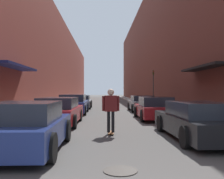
{
  "coord_description": "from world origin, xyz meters",
  "views": [
    {
      "loc": [
        -0.49,
        -1.58,
        1.63
      ],
      "look_at": [
        0.07,
        12.41,
        1.7
      ],
      "focal_mm": 40.0,
      "sensor_mm": 36.0,
      "label": 1
    }
  ],
  "objects_px": {
    "parked_car_left_0": "(26,127)",
    "parked_car_right_0": "(196,121)",
    "parked_car_left_1": "(59,112)",
    "manhole_cover": "(120,171)",
    "parked_car_left_2": "(74,104)",
    "traffic_light": "(153,84)",
    "parked_car_left_3": "(80,102)",
    "parked_car_right_1": "(155,108)",
    "skateboarder": "(111,106)",
    "parked_car_right_2": "(142,103)"
  },
  "relations": [
    {
      "from": "parked_car_left_0",
      "to": "parked_car_right_0",
      "type": "bearing_deg",
      "value": 16.33
    },
    {
      "from": "parked_car_left_1",
      "to": "manhole_cover",
      "type": "relative_size",
      "value": 6.58
    },
    {
      "from": "parked_car_left_2",
      "to": "traffic_light",
      "type": "height_order",
      "value": "traffic_light"
    },
    {
      "from": "parked_car_left_3",
      "to": "parked_car_right_1",
      "type": "height_order",
      "value": "parked_car_right_1"
    },
    {
      "from": "parked_car_left_2",
      "to": "parked_car_right_0",
      "type": "distance_m",
      "value": 10.94
    },
    {
      "from": "parked_car_left_2",
      "to": "parked_car_right_1",
      "type": "bearing_deg",
      "value": -36.81
    },
    {
      "from": "parked_car_left_0",
      "to": "parked_car_left_2",
      "type": "relative_size",
      "value": 0.88
    },
    {
      "from": "parked_car_left_0",
      "to": "parked_car_right_1",
      "type": "bearing_deg",
      "value": 55.48
    },
    {
      "from": "traffic_light",
      "to": "skateboarder",
      "type": "bearing_deg",
      "value": -106.83
    },
    {
      "from": "parked_car_right_2",
      "to": "traffic_light",
      "type": "xyz_separation_m",
      "value": [
        2.27,
        6.44,
        1.76
      ]
    },
    {
      "from": "parked_car_right_0",
      "to": "skateboarder",
      "type": "distance_m",
      "value": 3.05
    },
    {
      "from": "parked_car_left_2",
      "to": "parked_car_right_1",
      "type": "relative_size",
      "value": 1.09
    },
    {
      "from": "parked_car_left_2",
      "to": "parked_car_right_1",
      "type": "distance_m",
      "value": 6.33
    },
    {
      "from": "parked_car_left_0",
      "to": "traffic_light",
      "type": "bearing_deg",
      "value": 68.97
    },
    {
      "from": "parked_car_right_0",
      "to": "traffic_light",
      "type": "xyz_separation_m",
      "value": [
        2.27,
        17.93,
        1.77
      ]
    },
    {
      "from": "parked_car_left_1",
      "to": "traffic_light",
      "type": "relative_size",
      "value": 1.26
    },
    {
      "from": "parked_car_right_2",
      "to": "parked_car_left_1",
      "type": "bearing_deg",
      "value": -124.16
    },
    {
      "from": "parked_car_left_0",
      "to": "parked_car_right_1",
      "type": "distance_m",
      "value": 8.93
    },
    {
      "from": "parked_car_right_2",
      "to": "traffic_light",
      "type": "relative_size",
      "value": 1.1
    },
    {
      "from": "parked_car_right_2",
      "to": "parked_car_left_2",
      "type": "bearing_deg",
      "value": -160.28
    },
    {
      "from": "skateboarder",
      "to": "parked_car_left_3",
      "type": "bearing_deg",
      "value": 99.54
    },
    {
      "from": "parked_car_left_1",
      "to": "parked_car_left_2",
      "type": "height_order",
      "value": "parked_car_left_2"
    },
    {
      "from": "parked_car_left_0",
      "to": "parked_car_right_2",
      "type": "xyz_separation_m",
      "value": [
        5.21,
        13.02,
        -0.03
      ]
    },
    {
      "from": "parked_car_right_2",
      "to": "traffic_light",
      "type": "bearing_deg",
      "value": 70.6
    },
    {
      "from": "parked_car_right_2",
      "to": "parked_car_left_3",
      "type": "bearing_deg",
      "value": 146.63
    },
    {
      "from": "parked_car_left_3",
      "to": "manhole_cover",
      "type": "xyz_separation_m",
      "value": [
        2.37,
        -18.18,
        -0.59
      ]
    },
    {
      "from": "parked_car_left_1",
      "to": "skateboarder",
      "type": "xyz_separation_m",
      "value": [
        2.4,
        -2.72,
        0.42
      ]
    },
    {
      "from": "parked_car_left_0",
      "to": "skateboarder",
      "type": "xyz_separation_m",
      "value": [
        2.37,
        2.56,
        0.4
      ]
    },
    {
      "from": "parked_car_left_1",
      "to": "traffic_light",
      "type": "xyz_separation_m",
      "value": [
        7.52,
        14.17,
        1.74
      ]
    },
    {
      "from": "parked_car_left_3",
      "to": "parked_car_right_0",
      "type": "bearing_deg",
      "value": -70.85
    },
    {
      "from": "parked_car_left_0",
      "to": "manhole_cover",
      "type": "bearing_deg",
      "value": -36.13
    },
    {
      "from": "parked_car_right_0",
      "to": "parked_car_left_2",
      "type": "bearing_deg",
      "value": 118.47
    },
    {
      "from": "parked_car_left_0",
      "to": "traffic_light",
      "type": "xyz_separation_m",
      "value": [
        7.48,
        19.45,
        1.73
      ]
    },
    {
      "from": "parked_car_left_3",
      "to": "traffic_light",
      "type": "relative_size",
      "value": 1.09
    },
    {
      "from": "parked_car_left_2",
      "to": "traffic_light",
      "type": "relative_size",
      "value": 1.24
    },
    {
      "from": "parked_car_right_1",
      "to": "manhole_cover",
      "type": "height_order",
      "value": "parked_car_right_1"
    },
    {
      "from": "parked_car_left_3",
      "to": "skateboarder",
      "type": "relative_size",
      "value": 2.34
    },
    {
      "from": "parked_car_left_1",
      "to": "manhole_cover",
      "type": "distance_m",
      "value": 7.48
    },
    {
      "from": "skateboarder",
      "to": "parked_car_right_0",
      "type": "bearing_deg",
      "value": -19.91
    },
    {
      "from": "parked_car_left_2",
      "to": "parked_car_left_3",
      "type": "bearing_deg",
      "value": 89.53
    },
    {
      "from": "parked_car_left_0",
      "to": "parked_car_right_2",
      "type": "height_order",
      "value": "parked_car_left_0"
    },
    {
      "from": "parked_car_right_1",
      "to": "parked_car_left_0",
      "type": "bearing_deg",
      "value": -124.52
    },
    {
      "from": "parked_car_right_2",
      "to": "skateboarder",
      "type": "distance_m",
      "value": 10.85
    },
    {
      "from": "parked_car_left_1",
      "to": "traffic_light",
      "type": "bearing_deg",
      "value": 62.06
    },
    {
      "from": "parked_car_right_0",
      "to": "manhole_cover",
      "type": "height_order",
      "value": "parked_car_right_0"
    },
    {
      "from": "parked_car_right_0",
      "to": "skateboarder",
      "type": "height_order",
      "value": "skateboarder"
    },
    {
      "from": "parked_car_left_2",
      "to": "skateboarder",
      "type": "relative_size",
      "value": 2.68
    },
    {
      "from": "parked_car_left_0",
      "to": "parked_car_left_2",
      "type": "height_order",
      "value": "parked_car_left_2"
    },
    {
      "from": "skateboarder",
      "to": "traffic_light",
      "type": "distance_m",
      "value": 17.7
    },
    {
      "from": "parked_car_left_1",
      "to": "parked_car_right_1",
      "type": "relative_size",
      "value": 1.1
    }
  ]
}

